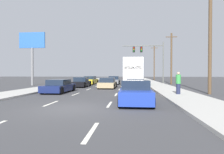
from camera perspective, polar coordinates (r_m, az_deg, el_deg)
name	(u,v)px	position (r m, az deg, el deg)	size (l,w,h in m)	color
ground_plane	(114,83)	(34.30, 0.69, -1.85)	(140.00, 140.00, 0.00)	#3D3D3F
sidewalk_right	(156,84)	(29.45, 13.12, -2.22)	(3.04, 80.00, 0.14)	#B2AFA8
sidewalk_left	(69,84)	(30.73, -12.80, -2.08)	(3.04, 80.00, 0.14)	#B2AFA8
lane_markings	(112,84)	(30.67, 0.12, -2.18)	(3.54, 52.00, 0.01)	silver
car_yellow	(90,81)	(30.88, -6.63, -1.07)	(2.00, 4.59, 1.31)	yellow
car_black	(81,83)	(24.96, -9.31, -1.66)	(1.89, 4.42, 1.26)	black
car_navy	(59,86)	(17.99, -15.73, -2.75)	(1.94, 4.38, 1.19)	#141E4C
car_gray	(114,81)	(30.72, 0.55, -1.08)	(1.85, 4.02, 1.32)	slate
car_tan	(108,83)	(22.51, -1.31, -1.91)	(1.96, 4.40, 1.23)	tan
box_truck	(133,71)	(25.97, 6.37, 1.83)	(2.64, 8.77, 3.65)	white
car_maroon	(135,85)	(18.45, 6.98, -2.53)	(1.85, 4.06, 1.25)	maroon
car_blue	(135,93)	(11.08, 7.06, -4.81)	(1.87, 4.15, 1.35)	#1E389E
traffic_signal_mast	(147,53)	(33.57, 10.39, 7.11)	(7.16, 0.69, 7.20)	#595B56
utility_pole_near	(210,38)	(18.03, 27.53, 10.34)	(1.80, 0.28, 9.09)	brown
utility_pole_mid	(171,58)	(31.89, 17.51, 5.52)	(1.80, 0.28, 8.22)	brown
utility_pole_far	(154,62)	(51.27, 12.63, 4.33)	(1.80, 0.28, 9.11)	brown
roadside_billboard	(32,48)	(30.20, -22.99, 8.13)	(3.87, 0.36, 7.75)	slate
pedestrian_near_corner	(178,83)	(15.54, 19.40, -1.72)	(0.38, 0.38, 1.72)	#1E233F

